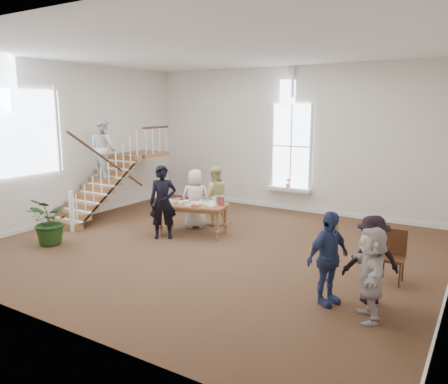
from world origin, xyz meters
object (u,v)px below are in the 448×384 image
Objects in this scene: library_table at (193,207)px; woman_cluster_a at (328,258)px; floor_plant at (51,221)px; side_chair at (393,253)px; woman_cluster_b at (372,259)px; person_yellow at (215,196)px; woman_cluster_c at (371,274)px; police_officer at (163,202)px; elderly_woman at (195,199)px.

woman_cluster_a is at bearing -40.79° from library_table.
side_chair is at bearing 14.62° from floor_plant.
woman_cluster_b is (4.88, -1.70, 0.02)m from library_table.
woman_cluster_a is at bearing 1.18° from woman_cluster_b.
library_table is 1.90× the size of side_chair.
woman_cluster_a is 1.78m from side_chair.
woman_cluster_c is at bearing 109.06° from person_yellow.
woman_cluster_b is (4.93, -2.80, -0.09)m from person_yellow.
police_officer is 5.43m from woman_cluster_b.
elderly_woman is at bearing 106.25° from library_table.
police_officer is 1.15× the size of elderly_woman.
elderly_woman is 6.13m from woman_cluster_c.
woman_cluster_a is at bearing 106.40° from person_yellow.
library_table is at bearing 87.20° from elderly_woman.
floor_plant is (-2.03, -3.08, -0.22)m from elderly_woman.
person_yellow reaches higher than floor_plant.
elderly_woman is 0.58m from person_yellow.
woman_cluster_b is 1.01× the size of woman_cluster_c.
floor_plant is (-7.40, -0.13, -0.16)m from woman_cluster_c.
woman_cluster_c is at bearing -52.94° from police_officer.
floor_plant is 7.65m from side_chair.
woman_cluster_a is 1.37× the size of floor_plant.
police_officer is 1.23× the size of woman_cluster_b.
woman_cluster_c reaches higher than side_chair.
person_yellow reaches higher than woman_cluster_a.
woman_cluster_c is (0.74, -0.20, -0.05)m from woman_cluster_a.
elderly_woman is (-0.35, 0.60, 0.08)m from library_table.
library_table is 5.54m from woman_cluster_c.
elderly_woman is at bearing 56.58° from floor_plant.
police_officer is 1.26m from elderly_woman.
person_yellow is (0.30, 0.50, 0.03)m from elderly_woman.
police_officer is at bearing 40.42° from person_yellow.
person_yellow reaches higher than woman_cluster_b.
floor_plant is (-7.26, -0.78, -0.17)m from woman_cluster_b.
woman_cluster_c is at bearing -90.80° from side_chair.
woman_cluster_c is at bearing -82.21° from woman_cluster_a.
elderly_woman is at bearing 82.17° from woman_cluster_a.
side_chair is (5.37, -1.15, -0.25)m from elderly_woman.
police_officer is 5.73m from woman_cluster_c.
woman_cluster_b is 0.67m from woman_cluster_c.
side_chair is at bearing 125.27° from person_yellow.
police_officer is 5.48m from side_chair.
woman_cluster_b reaches higher than side_chair.
elderly_woman is 1.62× the size of side_chair.
police_officer is 1.86× the size of side_chair.
elderly_woman is at bearing -59.43° from woman_cluster_b.
woman_cluster_c is 1.81m from side_chair.
woman_cluster_a reaches higher than side_chair.
person_yellow is at bearing 56.92° from floor_plant.
elderly_woman is (0.10, 1.25, -0.12)m from police_officer.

